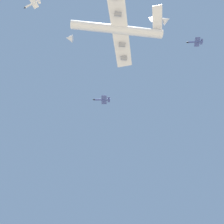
{
  "coord_description": "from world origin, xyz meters",
  "views": [
    {
      "loc": [
        -39.09,
        65.35,
        2.11
      ],
      "look_at": [
        -21.29,
        30.95,
        86.11
      ],
      "focal_mm": 31.45,
      "sensor_mm": 36.0,
      "label": 1
    }
  ],
  "objects_px": {
    "chase_jet_right_wing": "(195,42)",
    "chase_jet_trailing": "(102,100)",
    "carrier_jet": "(119,29)",
    "chase_jet_lead": "(32,4)"
  },
  "relations": [
    {
      "from": "carrier_jet",
      "to": "chase_jet_right_wing",
      "type": "height_order",
      "value": "chase_jet_right_wing"
    },
    {
      "from": "carrier_jet",
      "to": "chase_jet_right_wing",
      "type": "bearing_deg",
      "value": -161.0
    },
    {
      "from": "chase_jet_right_wing",
      "to": "chase_jet_trailing",
      "type": "xyz_separation_m",
      "value": [
        93.61,
        -1.0,
        -28.89
      ]
    },
    {
      "from": "chase_jet_lead",
      "to": "chase_jet_trailing",
      "type": "distance_m",
      "value": 95.46
    },
    {
      "from": "chase_jet_lead",
      "to": "carrier_jet",
      "type": "bearing_deg",
      "value": -141.86
    },
    {
      "from": "carrier_jet",
      "to": "chase_jet_lead",
      "type": "relative_size",
      "value": 4.99
    },
    {
      "from": "carrier_jet",
      "to": "chase_jet_trailing",
      "type": "bearing_deg",
      "value": -66.68
    },
    {
      "from": "chase_jet_lead",
      "to": "chase_jet_trailing",
      "type": "relative_size",
      "value": 1.03
    },
    {
      "from": "chase_jet_trailing",
      "to": "carrier_jet",
      "type": "bearing_deg",
      "value": 103.45
    },
    {
      "from": "chase_jet_lead",
      "to": "chase_jet_trailing",
      "type": "bearing_deg",
      "value": -103.84
    }
  ]
}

